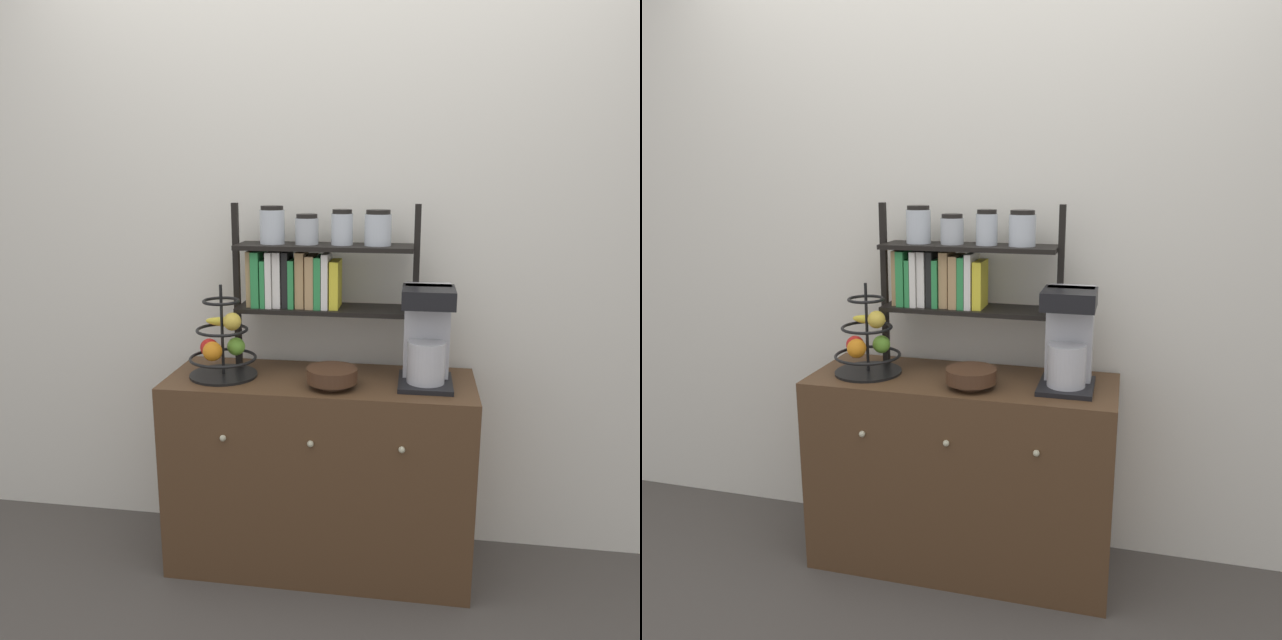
{
  "view_description": "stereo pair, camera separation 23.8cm",
  "coord_description": "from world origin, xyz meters",
  "views": [
    {
      "loc": [
        0.36,
        -2.07,
        1.56
      ],
      "look_at": [
        0.0,
        0.22,
        1.03
      ],
      "focal_mm": 35.0,
      "sensor_mm": 36.0,
      "label": 1
    },
    {
      "loc": [
        0.59,
        -2.02,
        1.56
      ],
      "look_at": [
        0.0,
        0.22,
        1.03
      ],
      "focal_mm": 35.0,
      "sensor_mm": 36.0,
      "label": 2
    }
  ],
  "objects": [
    {
      "name": "wooden_bowl",
      "position": [
        0.06,
        0.12,
        0.84
      ],
      "size": [
        0.19,
        0.19,
        0.07
      ],
      "color": "#422819",
      "rests_on": "sideboard"
    },
    {
      "name": "sideboard",
      "position": [
        0.0,
        0.22,
        0.4
      ],
      "size": [
        1.19,
        0.46,
        0.79
      ],
      "color": "#4C331E",
      "rests_on": "ground_plane"
    },
    {
      "name": "shelf_hutch",
      "position": [
        -0.06,
        0.33,
        1.21
      ],
      "size": [
        0.74,
        0.2,
        0.67
      ],
      "color": "black",
      "rests_on": "sideboard"
    },
    {
      "name": "fruit_stand",
      "position": [
        -0.38,
        0.2,
        0.91
      ],
      "size": [
        0.27,
        0.27,
        0.37
      ],
      "color": "black",
      "rests_on": "sideboard"
    },
    {
      "name": "ground_plane",
      "position": [
        0.0,
        0.0,
        0.0
      ],
      "size": [
        12.0,
        12.0,
        0.0
      ],
      "primitive_type": "plane",
      "color": "#47423D"
    },
    {
      "name": "coffee_maker",
      "position": [
        0.41,
        0.23,
        0.98
      ],
      "size": [
        0.2,
        0.24,
        0.37
      ],
      "color": "black",
      "rests_on": "sideboard"
    },
    {
      "name": "wall_back",
      "position": [
        0.0,
        0.49,
        1.3
      ],
      "size": [
        7.0,
        0.05,
        2.6
      ],
      "primitive_type": "cube",
      "color": "silver",
      "rests_on": "ground_plane"
    }
  ]
}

